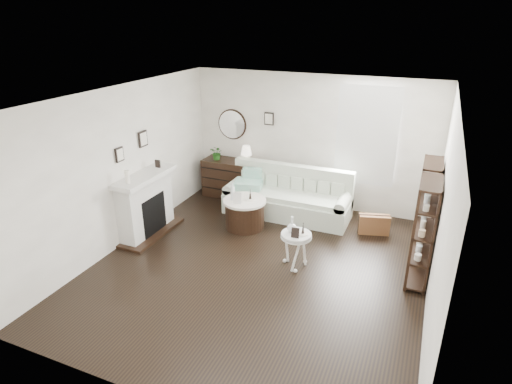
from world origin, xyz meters
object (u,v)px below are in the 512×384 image
at_px(sofa, 288,199).
at_px(drum_table, 245,213).
at_px(pedestal_table, 296,236).
at_px(dresser, 232,178).

xyz_separation_m(sofa, drum_table, (-0.56, -0.86, -0.04)).
height_order(sofa, pedestal_table, sofa).
relative_size(sofa, drum_table, 3.08).
xyz_separation_m(sofa, pedestal_table, (0.74, -1.80, 0.22)).
distance_m(sofa, dresser, 1.50).
distance_m(dresser, pedestal_table, 3.10).
bearing_deg(sofa, drum_table, -123.29).
relative_size(sofa, dresser, 2.01).
bearing_deg(drum_table, pedestal_table, -35.83).
height_order(sofa, dresser, sofa).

